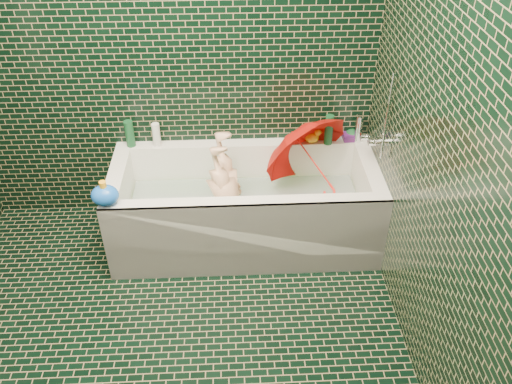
{
  "coord_description": "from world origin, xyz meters",
  "views": [
    {
      "loc": [
        0.38,
        -1.78,
        2.45
      ],
      "look_at": [
        0.51,
        0.82,
        0.52
      ],
      "focal_mm": 38.0,
      "sensor_mm": 36.0,
      "label": 1
    }
  ],
  "objects_px": {
    "child": "(230,204)",
    "umbrella": "(314,162)",
    "bathtub": "(245,213)",
    "bath_toy": "(105,195)",
    "rubber_duck": "(313,137)"
  },
  "relations": [
    {
      "from": "child",
      "to": "umbrella",
      "type": "xyz_separation_m",
      "value": [
        0.55,
        0.11,
        0.24
      ]
    },
    {
      "from": "bathtub",
      "to": "bath_toy",
      "type": "bearing_deg",
      "value": -159.46
    },
    {
      "from": "bathtub",
      "to": "umbrella",
      "type": "xyz_separation_m",
      "value": [
        0.45,
        0.08,
        0.33
      ]
    },
    {
      "from": "umbrella",
      "to": "bath_toy",
      "type": "height_order",
      "value": "umbrella"
    },
    {
      "from": "umbrella",
      "to": "bath_toy",
      "type": "relative_size",
      "value": 3.35
    },
    {
      "from": "bathtub",
      "to": "umbrella",
      "type": "bearing_deg",
      "value": 10.69
    },
    {
      "from": "child",
      "to": "umbrella",
      "type": "bearing_deg",
      "value": 114.01
    },
    {
      "from": "child",
      "to": "rubber_duck",
      "type": "height_order",
      "value": "rubber_duck"
    },
    {
      "from": "child",
      "to": "umbrella",
      "type": "distance_m",
      "value": 0.6
    },
    {
      "from": "umbrella",
      "to": "rubber_duck",
      "type": "relative_size",
      "value": 4.85
    },
    {
      "from": "child",
      "to": "bath_toy",
      "type": "xyz_separation_m",
      "value": [
        -0.7,
        -0.28,
        0.31
      ]
    },
    {
      "from": "rubber_duck",
      "to": "bath_toy",
      "type": "distance_m",
      "value": 1.41
    },
    {
      "from": "umbrella",
      "to": "rubber_duck",
      "type": "xyz_separation_m",
      "value": [
        0.02,
        0.24,
        0.05
      ]
    },
    {
      "from": "rubber_duck",
      "to": "bath_toy",
      "type": "relative_size",
      "value": 0.69
    },
    {
      "from": "umbrella",
      "to": "bath_toy",
      "type": "bearing_deg",
      "value": 177.82
    }
  ]
}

